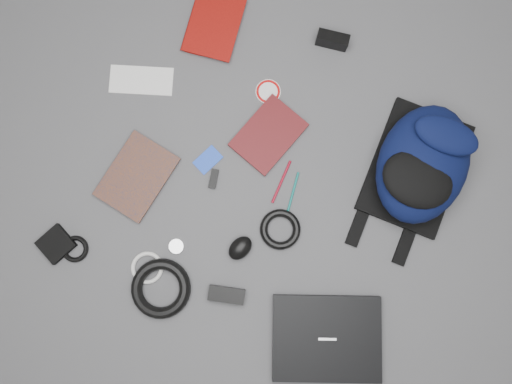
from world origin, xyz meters
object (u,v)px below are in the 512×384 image
at_px(comic_book, 114,162).
at_px(dvd_case, 268,135).
at_px(laptop, 327,338).
at_px(pouch, 56,244).
at_px(compact_camera, 332,40).
at_px(textbook_red, 189,19).
at_px(power_brick, 227,295).
at_px(backpack, 423,164).
at_px(mouse, 240,248).

xyz_separation_m(comic_book, dvd_case, (0.39, 0.30, -0.00)).
xyz_separation_m(laptop, comic_book, (-0.84, 0.18, -0.01)).
bearing_deg(pouch, compact_camera, 64.27).
bearing_deg(textbook_red, compact_camera, 5.39).
distance_m(laptop, comic_book, 0.86).
height_order(textbook_red, dvd_case, textbook_red).
distance_m(power_brick, pouch, 0.55).
relative_size(laptop, dvd_case, 1.51).
xyz_separation_m(backpack, comic_book, (-0.85, -0.42, -0.08)).
bearing_deg(power_brick, backpack, 41.80).
relative_size(laptop, comic_book, 1.36).
bearing_deg(comic_book, mouse, -2.13).
bearing_deg(power_brick, comic_book, 139.22).
relative_size(laptop, compact_camera, 3.21).
bearing_deg(pouch, dvd_case, 54.98).
relative_size(comic_book, pouch, 2.65).
relative_size(backpack, pouch, 4.57).
bearing_deg(laptop, mouse, 134.95).
height_order(laptop, compact_camera, compact_camera).
xyz_separation_m(compact_camera, pouch, (-0.47, -0.97, -0.02)).
height_order(compact_camera, power_brick, compact_camera).
xyz_separation_m(backpack, laptop, (-0.01, -0.60, -0.07)).
relative_size(laptop, mouse, 3.93).
relative_size(backpack, mouse, 4.99).
height_order(dvd_case, compact_camera, compact_camera).
distance_m(laptop, textbook_red, 1.10).
xyz_separation_m(laptop, textbook_red, (-0.85, 0.70, -0.00)).
xyz_separation_m(dvd_case, power_brick, (0.11, -0.50, 0.01)).
bearing_deg(textbook_red, pouch, -103.80).
relative_size(textbook_red, pouch, 2.43).
relative_size(dvd_case, power_brick, 1.96).
bearing_deg(mouse, textbook_red, 146.51).
relative_size(compact_camera, mouse, 1.22).
distance_m(dvd_case, pouch, 0.74).
bearing_deg(mouse, power_brick, -62.51).
bearing_deg(backpack, laptop, -96.74).
distance_m(laptop, compact_camera, 0.93).
relative_size(mouse, power_brick, 0.75).
height_order(comic_book, dvd_case, comic_book).
bearing_deg(textbook_red, power_brick, -66.72).
distance_m(mouse, power_brick, 0.15).
relative_size(comic_book, power_brick, 2.18).
xyz_separation_m(comic_book, mouse, (0.48, -0.06, 0.01)).
xyz_separation_m(textbook_red, mouse, (0.49, -0.58, 0.01)).
relative_size(power_brick, pouch, 1.22).
relative_size(dvd_case, pouch, 2.39).
bearing_deg(dvd_case, textbook_red, 164.32).
bearing_deg(compact_camera, laptop, -77.94).
distance_m(backpack, compact_camera, 0.49).
distance_m(textbook_red, compact_camera, 0.47).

